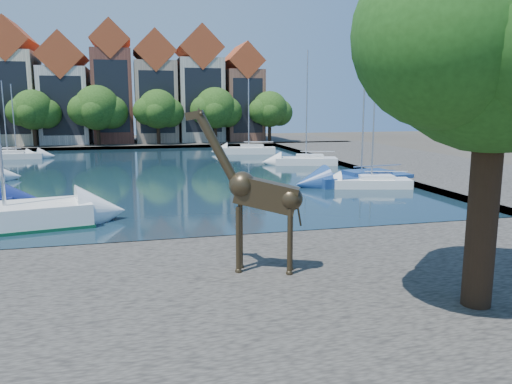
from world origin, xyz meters
TOP-DOWN VIEW (x-y plane):
  - ground at (0.00, 0.00)m, footprint 160.00×160.00m
  - water_basin at (0.00, 24.00)m, footprint 38.00×50.00m
  - near_quay at (0.00, -7.00)m, footprint 50.00×14.00m
  - far_quay at (0.00, 56.00)m, footprint 60.00×16.00m
  - right_quay at (25.00, 24.00)m, footprint 14.00×52.00m
  - plane_tree at (7.62, -9.01)m, footprint 8.32×6.40m
  - townhouse_west_mid at (-17.00, 55.99)m, footprint 5.94×9.18m
  - townhouse_west_inner at (-10.50, 55.99)m, footprint 6.43×9.18m
  - townhouse_center at (-4.00, 55.99)m, footprint 5.44×9.18m
  - townhouse_east_inner at (2.00, 55.99)m, footprint 5.94×9.18m
  - townhouse_east_mid at (8.50, 55.99)m, footprint 6.43×9.18m
  - townhouse_east_end at (15.00, 55.99)m, footprint 5.44×9.18m
  - far_tree_west at (-13.91, 50.49)m, footprint 6.76×5.20m
  - far_tree_mid_west at (-5.89, 50.49)m, footprint 7.80×6.00m
  - far_tree_mid_east at (2.10, 50.49)m, footprint 7.02×5.40m
  - far_tree_east at (10.11, 50.49)m, footprint 7.54×5.80m
  - far_tree_far_east at (18.09, 50.49)m, footprint 6.76×5.20m
  - giraffe_statue at (2.30, -4.75)m, footprint 3.61×1.66m
  - sailboat_left_d at (-15.00, 39.52)m, footprint 4.90×1.87m
  - sailboat_left_e at (-13.99, 38.95)m, footprint 5.53×1.98m
  - sailboat_right_a at (15.00, 12.14)m, footprint 5.82×3.19m
  - sailboat_right_b at (15.00, 13.79)m, footprint 7.88×3.62m
  - sailboat_right_c at (15.00, 26.15)m, footprint 6.36×3.60m
  - sailboat_right_d at (12.00, 38.21)m, footprint 6.61×3.44m

SIDE VIEW (x-z plane):
  - ground at x=0.00m, z-range 0.00..0.00m
  - water_basin at x=0.00m, z-range 0.00..0.08m
  - near_quay at x=0.00m, z-range 0.00..0.50m
  - far_quay at x=0.00m, z-range 0.00..0.50m
  - right_quay at x=25.00m, z-range 0.00..0.50m
  - sailboat_left_e at x=-13.99m, z-range -3.46..4.57m
  - sailboat_right_a at x=15.00m, z-range -4.49..5.64m
  - sailboat_left_d at x=-15.00m, z-range -3.62..4.78m
  - sailboat_right_b at x=15.00m, z-range -5.34..6.58m
  - sailboat_right_c at x=15.00m, z-range -4.86..6.14m
  - sailboat_right_d at x=12.00m, z-range -3.76..5.09m
  - giraffe_statue at x=2.30m, z-range 0.45..5.78m
  - far_tree_west at x=-13.91m, z-range 1.40..8.76m
  - far_tree_far_east at x=18.09m, z-range 1.40..8.76m
  - far_tree_mid_east at x=2.10m, z-range 1.37..8.89m
  - far_tree_east at x=10.11m, z-range 1.32..9.16m
  - far_tree_mid_west at x=-5.89m, z-range 1.29..9.29m
  - townhouse_east_end at x=15.00m, z-range -0.11..14.32m
  - townhouse_west_inner at x=-10.50m, z-range -0.22..14.92m
  - plane_tree at x=7.62m, z-range 2.36..12.98m
  - townhouse_east_inner at x=2.00m, z-range -0.16..15.63m
  - townhouse_east_mid at x=8.50m, z-range -0.22..16.43m
  - townhouse_west_mid at x=-17.00m, z-range -0.16..16.63m
  - townhouse_center at x=-4.00m, z-range -0.10..16.83m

